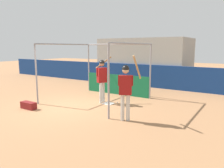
{
  "coord_description": "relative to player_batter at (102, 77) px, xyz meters",
  "views": [
    {
      "loc": [
        6.33,
        -6.45,
        2.46
      ],
      "look_at": [
        1.84,
        0.55,
        1.05
      ],
      "focal_mm": 35.0,
      "sensor_mm": 36.0,
      "label": 1
    }
  ],
  "objects": [
    {
      "name": "batting_cage",
      "position": [
        -0.37,
        1.18,
        -0.03
      ],
      "size": [
        3.8,
        3.66,
        2.63
      ],
      "color": "gray",
      "rests_on": "ground"
    },
    {
      "name": "baseball",
      "position": [
        0.67,
        0.22,
        -1.14
      ],
      "size": [
        0.07,
        0.07,
        0.07
      ],
      "color": "white",
      "rests_on": "ground"
    },
    {
      "name": "player_batter",
      "position": [
        0.0,
        0.0,
        0.0
      ],
      "size": [
        0.6,
        0.91,
        2.05
      ],
      "rotation": [
        0.0,
        0.0,
        1.09
      ],
      "color": "silver",
      "rests_on": "ground"
    },
    {
      "name": "ground_plane",
      "position": [
        -0.81,
        -1.35,
        -1.18
      ],
      "size": [
        60.0,
        60.0,
        0.0
      ],
      "primitive_type": "plane",
      "color": "#A8754C"
    },
    {
      "name": "player_waiting",
      "position": [
        2.08,
        -1.58,
        -0.02
      ],
      "size": [
        0.63,
        0.63,
        2.22
      ],
      "rotation": [
        0.0,
        0.0,
        0.44
      ],
      "color": "silver",
      "rests_on": "ground"
    },
    {
      "name": "equipment_bag",
      "position": [
        -1.92,
        -2.43,
        -1.04
      ],
      "size": [
        0.7,
        0.28,
        0.28
      ],
      "color": "maroon",
      "rests_on": "ground"
    },
    {
      "name": "bleacher_section",
      "position": [
        -0.81,
        6.38,
        0.35
      ],
      "size": [
        5.95,
        3.2,
        3.07
      ],
      "color": "#9E9E99",
      "rests_on": "ground"
    },
    {
      "name": "outfield_wall",
      "position": [
        -0.81,
        4.71,
        -0.48
      ],
      "size": [
        24.0,
        0.12,
        1.39
      ],
      "color": "navy",
      "rests_on": "ground"
    },
    {
      "name": "home_plate",
      "position": [
        0.35,
        -0.01,
        -1.17
      ],
      "size": [
        0.44,
        0.44,
        0.02
      ],
      "color": "white",
      "rests_on": "ground"
    }
  ]
}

